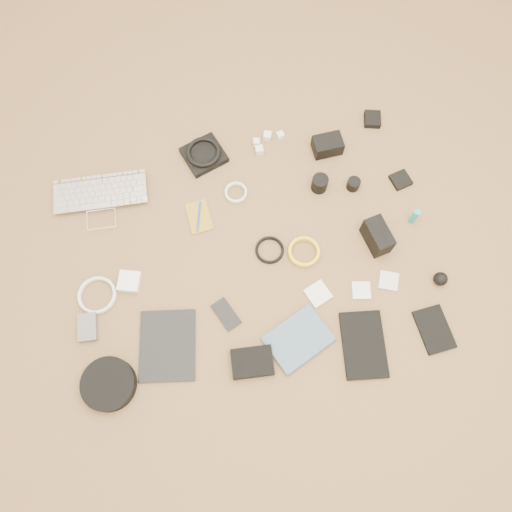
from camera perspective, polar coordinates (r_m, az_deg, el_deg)
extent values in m
cube|color=brown|center=(1.91, -0.42, -0.42)|extent=(4.00, 4.00, 0.04)
imported|color=silver|center=(2.05, -17.25, 5.59)|extent=(0.38, 0.27, 0.03)
cube|color=black|center=(2.08, -5.97, 11.41)|extent=(0.20, 0.19, 0.03)
torus|color=black|center=(2.06, -6.03, 11.73)|extent=(0.16, 0.16, 0.02)
cube|color=silver|center=(2.08, 0.38, 12.03)|extent=(0.03, 0.03, 0.03)
cube|color=silver|center=(2.11, 1.32, 13.56)|extent=(0.04, 0.04, 0.03)
cube|color=silver|center=(2.12, 2.80, 13.61)|extent=(0.03, 0.03, 0.03)
cube|color=silver|center=(2.10, 0.06, 12.87)|extent=(0.03, 0.03, 0.03)
cube|color=black|center=(2.09, 8.16, 12.42)|extent=(0.12, 0.09, 0.07)
cube|color=black|center=(2.21, 13.16, 14.98)|extent=(0.08, 0.09, 0.03)
cube|color=olive|center=(1.96, -6.52, 4.48)|extent=(0.10, 0.14, 0.01)
cylinder|color=#153DAD|center=(1.96, -6.54, 4.57)|extent=(0.04, 0.12, 0.01)
torus|color=silver|center=(1.99, -2.30, 7.20)|extent=(0.11, 0.11, 0.01)
cylinder|color=black|center=(2.00, 7.29, 8.23)|extent=(0.08, 0.08, 0.07)
cylinder|color=black|center=(2.03, 11.07, 8.06)|extent=(0.06, 0.06, 0.05)
cube|color=black|center=(2.10, 16.20, 8.35)|extent=(0.09, 0.09, 0.02)
cube|color=silver|center=(1.90, -14.26, -2.87)|extent=(0.10, 0.10, 0.03)
torus|color=silver|center=(1.93, -17.65, -4.34)|extent=(0.17, 0.17, 0.01)
torus|color=black|center=(1.90, 1.57, 0.64)|extent=(0.14, 0.14, 0.01)
torus|color=yellow|center=(1.90, 5.48, 0.42)|extent=(0.14, 0.14, 0.01)
cube|color=black|center=(1.92, 13.70, 2.20)|extent=(0.10, 0.14, 0.10)
cylinder|color=teal|center=(2.00, 17.63, 4.32)|extent=(0.03, 0.03, 0.08)
cube|color=#57575C|center=(1.90, -18.68, -7.73)|extent=(0.07, 0.10, 0.03)
cube|color=black|center=(1.83, -10.07, -10.02)|extent=(0.23, 0.28, 0.01)
cube|color=black|center=(1.83, -3.45, -6.66)|extent=(0.10, 0.13, 0.01)
cube|color=silver|center=(1.86, 7.10, -4.31)|extent=(0.10, 0.10, 0.01)
cube|color=silver|center=(1.89, 11.94, -3.86)|extent=(0.08, 0.08, 0.01)
cube|color=silver|center=(1.92, 14.92, -2.76)|extent=(0.09, 0.09, 0.01)
sphere|color=black|center=(1.96, 20.34, -2.46)|extent=(0.06, 0.06, 0.05)
cylinder|color=black|center=(1.84, -16.48, -13.87)|extent=(0.19, 0.19, 0.05)
cube|color=black|center=(1.78, -0.43, -12.04)|extent=(0.15, 0.11, 0.04)
imported|color=#40576D|center=(1.80, 6.45, -11.50)|extent=(0.26, 0.24, 0.02)
cube|color=black|center=(1.84, 12.19, -9.88)|extent=(0.18, 0.26, 0.02)
cube|color=black|center=(1.92, 19.69, -7.91)|extent=(0.12, 0.17, 0.01)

